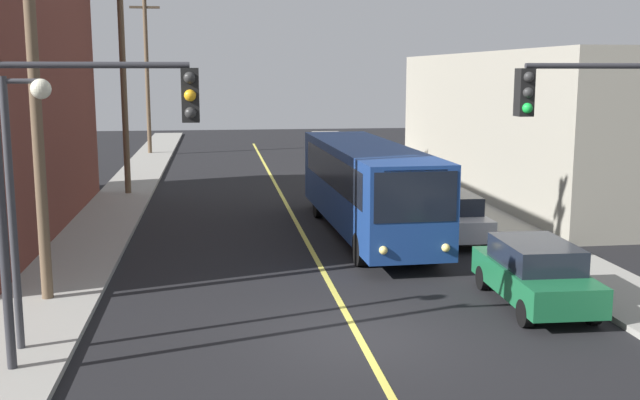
# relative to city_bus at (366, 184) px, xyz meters

# --- Properties ---
(ground_plane) EXTENTS (120.00, 120.00, 0.00)m
(ground_plane) POSITION_rel_city_bus_xyz_m (-2.20, -10.18, -1.82)
(ground_plane) COLOR black
(sidewalk_left) EXTENTS (2.50, 90.00, 0.15)m
(sidewalk_left) POSITION_rel_city_bus_xyz_m (-9.45, -0.18, -1.74)
(sidewalk_left) COLOR gray
(sidewalk_left) RESTS_ON ground
(sidewalk_right) EXTENTS (2.50, 90.00, 0.15)m
(sidewalk_right) POSITION_rel_city_bus_xyz_m (5.05, -0.18, -1.74)
(sidewalk_right) COLOR gray
(sidewalk_right) RESTS_ON ground
(lane_stripe_center) EXTENTS (0.16, 60.00, 0.01)m
(lane_stripe_center) POSITION_rel_city_bus_xyz_m (-2.20, 4.82, -1.81)
(lane_stripe_center) COLOR #D8CC4C
(lane_stripe_center) RESTS_ON ground
(building_right_warehouse) EXTENTS (12.00, 21.98, 6.57)m
(building_right_warehouse) POSITION_rel_city_bus_xyz_m (12.29, 8.24, 1.47)
(building_right_warehouse) COLOR gray
(building_right_warehouse) RESTS_ON ground
(city_bus) EXTENTS (2.89, 12.21, 3.20)m
(city_bus) POSITION_rel_city_bus_xyz_m (0.00, 0.00, 0.00)
(city_bus) COLOR navy
(city_bus) RESTS_ON ground
(parked_car_green) EXTENTS (1.93, 4.45, 1.62)m
(parked_car_green) POSITION_rel_city_bus_xyz_m (2.52, -8.61, -0.98)
(parked_car_green) COLOR #196038
(parked_car_green) RESTS_ON ground
(parked_car_silver) EXTENTS (1.88, 4.43, 1.62)m
(parked_car_silver) POSITION_rel_city_bus_xyz_m (2.71, -1.13, -0.98)
(parked_car_silver) COLOR #B7B7BC
(parked_car_silver) RESTS_ON ground
(utility_pole_near) EXTENTS (2.40, 0.28, 11.63)m
(utility_pole_near) POSITION_rel_city_bus_xyz_m (-9.45, -6.79, 4.68)
(utility_pole_near) COLOR brown
(utility_pole_near) RESTS_ON sidewalk_left
(utility_pole_mid) EXTENTS (2.40, 0.28, 10.70)m
(utility_pole_mid) POSITION_rel_city_bus_xyz_m (-9.29, 9.86, 4.20)
(utility_pole_mid) COLOR brown
(utility_pole_mid) RESTS_ON sidewalk_left
(utility_pole_far) EXTENTS (2.40, 0.28, 11.33)m
(utility_pole_far) POSITION_rel_city_bus_xyz_m (-9.74, 27.58, 4.52)
(utility_pole_far) COLOR brown
(utility_pole_far) RESTS_ON sidewalk_left
(traffic_signal_left_corner) EXTENTS (3.75, 0.48, 6.00)m
(traffic_signal_left_corner) POSITION_rel_city_bus_xyz_m (-7.61, -11.41, 2.49)
(traffic_signal_left_corner) COLOR #2D2D33
(traffic_signal_left_corner) RESTS_ON sidewalk_left
(traffic_signal_right_corner) EXTENTS (3.75, 0.48, 6.00)m
(traffic_signal_right_corner) POSITION_rel_city_bus_xyz_m (3.21, -10.48, 2.49)
(traffic_signal_right_corner) COLOR #2D2D33
(traffic_signal_right_corner) RESTS_ON sidewalk_right
(street_lamp_left) EXTENTS (0.98, 0.40, 5.50)m
(street_lamp_left) POSITION_rel_city_bus_xyz_m (-9.03, -10.30, 1.92)
(street_lamp_left) COLOR #38383D
(street_lamp_left) RESTS_ON sidewalk_left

